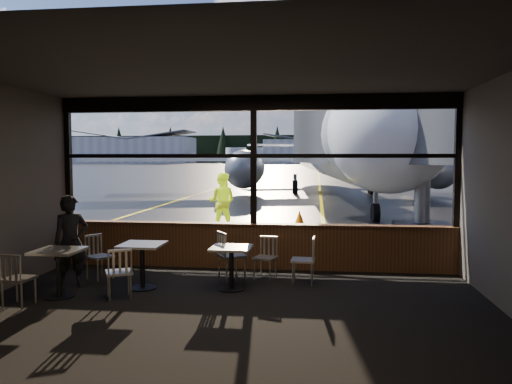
% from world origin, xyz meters
% --- Properties ---
extents(ground_plane, '(520.00, 520.00, 0.00)m').
position_xyz_m(ground_plane, '(0.00, 120.00, 0.00)').
color(ground_plane, black).
rests_on(ground_plane, ground).
extents(carpet_floor, '(8.00, 6.00, 0.01)m').
position_xyz_m(carpet_floor, '(0.00, -3.00, 0.01)').
color(carpet_floor, black).
rests_on(carpet_floor, ground).
extents(ceiling, '(8.00, 6.00, 0.04)m').
position_xyz_m(ceiling, '(0.00, -3.00, 3.50)').
color(ceiling, '#38332D').
rests_on(ceiling, ground).
extents(wall_back, '(8.00, 0.04, 3.50)m').
position_xyz_m(wall_back, '(0.00, -6.00, 1.75)').
color(wall_back, '#504740').
rests_on(wall_back, ground).
extents(window_sill, '(8.00, 0.28, 0.90)m').
position_xyz_m(window_sill, '(0.00, 0.00, 0.45)').
color(window_sill, '#512D18').
rests_on(window_sill, ground).
extents(window_header, '(8.00, 0.18, 0.30)m').
position_xyz_m(window_header, '(0.00, 0.00, 3.35)').
color(window_header, black).
rests_on(window_header, ground).
extents(mullion_left, '(0.12, 0.12, 2.60)m').
position_xyz_m(mullion_left, '(-3.95, 0.00, 2.20)').
color(mullion_left, black).
rests_on(mullion_left, ground).
extents(mullion_centre, '(0.12, 0.12, 2.60)m').
position_xyz_m(mullion_centre, '(0.00, 0.00, 2.20)').
color(mullion_centre, black).
rests_on(mullion_centre, ground).
extents(mullion_right, '(0.12, 0.12, 2.60)m').
position_xyz_m(mullion_right, '(3.95, 0.00, 2.20)').
color(mullion_right, black).
rests_on(mullion_right, ground).
extents(window_transom, '(8.00, 0.10, 0.08)m').
position_xyz_m(window_transom, '(0.00, 0.00, 2.30)').
color(window_transom, black).
rests_on(window_transom, ground).
extents(airliner, '(33.64, 39.29, 11.30)m').
position_xyz_m(airliner, '(2.37, 20.25, 5.65)').
color(airliner, white).
rests_on(airliner, ground_plane).
extents(jet_bridge, '(9.50, 11.61, 5.07)m').
position_xyz_m(jet_bridge, '(3.60, 5.50, 2.53)').
color(jet_bridge, '#27272A').
rests_on(jet_bridge, ground_plane).
extents(cafe_table_near, '(0.68, 0.68, 0.75)m').
position_xyz_m(cafe_table_near, '(-0.17, -1.69, 0.38)').
color(cafe_table_near, gray).
rests_on(cafe_table_near, carpet_floor).
extents(cafe_table_mid, '(0.72, 0.72, 0.79)m').
position_xyz_m(cafe_table_mid, '(-1.71, -1.80, 0.40)').
color(cafe_table_mid, '#ACA59E').
rests_on(cafe_table_mid, carpet_floor).
extents(cafe_table_left, '(0.72, 0.72, 0.79)m').
position_xyz_m(cafe_table_left, '(-2.86, -2.49, 0.39)').
color(cafe_table_left, gray).
rests_on(cafe_table_left, carpet_floor).
extents(chair_near_e, '(0.49, 0.49, 0.86)m').
position_xyz_m(chair_near_e, '(1.03, -1.16, 0.43)').
color(chair_near_e, beige).
rests_on(chair_near_e, carpet_floor).
extents(chair_near_w, '(0.70, 0.70, 0.93)m').
position_xyz_m(chair_near_w, '(-0.27, -1.07, 0.46)').
color(chair_near_w, '#B8B4A6').
rests_on(chair_near_w, carpet_floor).
extents(chair_near_n, '(0.54, 0.54, 0.80)m').
position_xyz_m(chair_near_n, '(0.33, -0.89, 0.40)').
color(chair_near_n, '#BAB5A8').
rests_on(chair_near_n, carpet_floor).
extents(chair_mid_s, '(0.62, 0.62, 0.85)m').
position_xyz_m(chair_mid_s, '(-1.87, -2.43, 0.42)').
color(chair_mid_s, '#B1ACA0').
rests_on(chair_mid_s, carpet_floor).
extents(chair_mid_w, '(0.63, 0.63, 0.84)m').
position_xyz_m(chair_mid_w, '(-2.73, -1.26, 0.42)').
color(chair_mid_w, '#BCB7A9').
rests_on(chair_mid_w, carpet_floor).
extents(chair_left_s, '(0.49, 0.49, 0.84)m').
position_xyz_m(chair_left_s, '(-3.22, -3.01, 0.42)').
color(chair_left_s, '#B5B0A3').
rests_on(chair_left_s, carpet_floor).
extents(passenger, '(0.70, 0.68, 1.62)m').
position_xyz_m(passenger, '(-2.96, -1.88, 0.81)').
color(passenger, black).
rests_on(passenger, carpet_floor).
extents(ground_crew, '(0.92, 0.73, 1.80)m').
position_xyz_m(ground_crew, '(-1.64, 5.09, 0.90)').
color(ground_crew, '#BFF219').
rests_on(ground_crew, ground_plane).
extents(cone_nose, '(0.36, 0.36, 0.50)m').
position_xyz_m(cone_nose, '(0.70, 6.66, 0.25)').
color(cone_nose, orange).
rests_on(cone_nose, ground_plane).
extents(hangar_left, '(45.00, 18.00, 11.00)m').
position_xyz_m(hangar_left, '(-70.00, 180.00, 5.50)').
color(hangar_left, silver).
rests_on(hangar_left, ground_plane).
extents(hangar_mid, '(38.00, 15.00, 10.00)m').
position_xyz_m(hangar_mid, '(0.00, 185.00, 5.00)').
color(hangar_mid, silver).
rests_on(hangar_mid, ground_plane).
extents(hangar_right, '(50.00, 20.00, 12.00)m').
position_xyz_m(hangar_right, '(60.00, 178.00, 6.00)').
color(hangar_right, silver).
rests_on(hangar_right, ground_plane).
extents(fuel_tank_a, '(8.00, 8.00, 6.00)m').
position_xyz_m(fuel_tank_a, '(-30.00, 182.00, 3.00)').
color(fuel_tank_a, silver).
rests_on(fuel_tank_a, ground_plane).
extents(fuel_tank_b, '(8.00, 8.00, 6.00)m').
position_xyz_m(fuel_tank_b, '(-20.00, 182.00, 3.00)').
color(fuel_tank_b, silver).
rests_on(fuel_tank_b, ground_plane).
extents(fuel_tank_c, '(8.00, 8.00, 6.00)m').
position_xyz_m(fuel_tank_c, '(-10.00, 182.00, 3.00)').
color(fuel_tank_c, silver).
rests_on(fuel_tank_c, ground_plane).
extents(treeline, '(360.00, 3.00, 12.00)m').
position_xyz_m(treeline, '(0.00, 210.00, 6.00)').
color(treeline, black).
rests_on(treeline, ground_plane).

